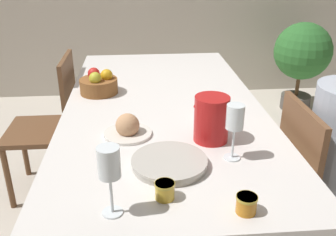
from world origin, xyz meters
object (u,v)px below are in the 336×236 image
at_px(red_pitcher, 211,119).
at_px(jam_jar_amber, 246,203).
at_px(wine_glass_water, 235,119).
at_px(jam_jar_red, 165,190).
at_px(chair_opposite, 52,123).
at_px(teacup_near_person, 213,114).
at_px(serving_tray, 169,163).
at_px(bread_plate, 128,128).
at_px(fruit_bowl, 99,84).
at_px(potted_plant, 302,55).
at_px(wine_glass_juice, 109,166).
at_px(chair_person_side, 318,194).

bearing_deg(red_pitcher, jam_jar_amber, -87.73).
height_order(wine_glass_water, jam_jar_red, wine_glass_water).
height_order(chair_opposite, teacup_near_person, chair_opposite).
height_order(chair_opposite, red_pitcher, red_pitcher).
distance_m(teacup_near_person, jam_jar_amber, 0.64).
bearing_deg(serving_tray, bread_plate, 120.00).
distance_m(red_pitcher, fruit_bowl, 0.75).
distance_m(red_pitcher, teacup_near_person, 0.20).
relative_size(jam_jar_amber, potted_plant, 0.07).
height_order(chair_opposite, potted_plant, chair_opposite).
relative_size(chair_opposite, potted_plant, 1.05).
height_order(teacup_near_person, fruit_bowl, fruit_bowl).
bearing_deg(wine_glass_juice, wine_glass_water, 33.38).
bearing_deg(chair_person_side, jam_jar_red, -62.65).
bearing_deg(serving_tray, wine_glass_water, 9.22).
relative_size(chair_person_side, fruit_bowl, 4.55).
xyz_separation_m(chair_opposite, wine_glass_water, (0.88, -1.00, 0.45)).
bearing_deg(chair_person_side, bread_plate, -94.68).
relative_size(wine_glass_juice, jam_jar_red, 3.44).
xyz_separation_m(red_pitcher, wine_glass_juice, (-0.37, -0.42, 0.07)).
relative_size(wine_glass_water, potted_plant, 0.25).
bearing_deg(bread_plate, serving_tray, -60.00).
xyz_separation_m(bread_plate, potted_plant, (1.61, 1.97, -0.26)).
relative_size(wine_glass_juice, fruit_bowl, 1.10).
bearing_deg(potted_plant, bread_plate, -129.25).
bearing_deg(red_pitcher, chair_person_side, 0.28).
bearing_deg(chair_person_side, wine_glass_juice, -63.85).
distance_m(fruit_bowl, potted_plant, 2.32).
bearing_deg(teacup_near_person, bread_plate, -162.69).
bearing_deg(potted_plant, jam_jar_amber, -116.85).
height_order(chair_opposite, jam_jar_amber, chair_opposite).
height_order(chair_person_side, bread_plate, chair_person_side).
distance_m(chair_person_side, bread_plate, 0.90).
xyz_separation_m(serving_tray, fruit_bowl, (-0.30, 0.76, 0.04)).
relative_size(serving_tray, jam_jar_amber, 4.25).
bearing_deg(wine_glass_water, wine_glass_juice, -146.62).
bearing_deg(wine_glass_juice, jam_jar_red, 20.36).
relative_size(chair_person_side, wine_glass_juice, 4.14).
bearing_deg(red_pitcher, jam_jar_red, -119.97).
bearing_deg(teacup_near_person, wine_glass_juice, -123.99).
height_order(red_pitcher, bread_plate, red_pitcher).
bearing_deg(bread_plate, chair_person_side, -4.68).
bearing_deg(jam_jar_red, red_pitcher, 60.03).
bearing_deg(jam_jar_amber, fruit_bowl, 116.17).
distance_m(serving_tray, fruit_bowl, 0.82).
bearing_deg(fruit_bowl, serving_tray, -68.12).
distance_m(red_pitcher, serving_tray, 0.27).
height_order(chair_person_side, wine_glass_juice, wine_glass_juice).
height_order(bread_plate, jam_jar_red, bread_plate).
distance_m(wine_glass_juice, teacup_near_person, 0.75).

